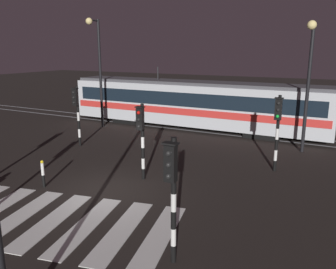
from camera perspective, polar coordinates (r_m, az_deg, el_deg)
name	(u,v)px	position (r m, az deg, el deg)	size (l,w,h in m)	color
ground_plane	(105,191)	(13.85, -10.34, -9.08)	(120.00, 120.00, 0.00)	black
rail_near	(207,132)	(23.00, 6.41, 0.36)	(80.00, 0.12, 0.03)	#59595E
rail_far	(214,128)	(24.31, 7.64, 1.06)	(80.00, 0.12, 0.03)	#59595E
crosswalk_zebra	(53,220)	(12.03, -18.43, -13.21)	(8.50, 5.43, 0.02)	silver
traffic_light_corner_far_right	(278,122)	(15.78, 17.58, 1.95)	(0.36, 0.42, 3.43)	black
traffic_light_corner_far_left	(77,107)	(19.88, -14.77, 4.38)	(0.36, 0.42, 3.38)	black
traffic_light_median_centre	(141,131)	(14.14, -4.40, 0.63)	(0.36, 0.42, 3.21)	black
traffic_light_corner_near_right	(172,183)	(8.44, 0.65, -8.04)	(0.36, 0.42, 3.32)	black
street_lamp_trackside_left	(97,60)	(24.38, -11.52, 11.88)	(0.44, 1.21, 7.31)	black
street_lamp_trackside_right	(309,71)	(18.98, 22.14, 9.61)	(0.44, 1.21, 6.66)	black
tram	(192,103)	(23.82, 4.04, 5.14)	(18.13, 2.58, 4.15)	silver
bollard_island_edge	(43,174)	(14.65, -19.85, -6.07)	(0.12, 0.12, 1.11)	black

